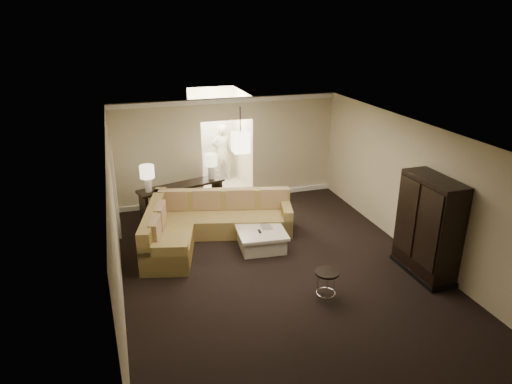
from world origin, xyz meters
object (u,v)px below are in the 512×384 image
object	(u,v)px
drink_table	(327,279)
person	(222,149)
console_table	(182,197)
coffee_table	(261,239)
sectional_sofa	(206,224)
armoire	(428,229)

from	to	relation	value
drink_table	person	xyz separation A→B (m)	(-0.28, 6.77, 0.58)
console_table	person	bearing A→B (deg)	39.61
drink_table	coffee_table	bearing A→B (deg)	103.44
person	console_table	bearing A→B (deg)	61.72
sectional_sofa	drink_table	distance (m)	3.34
coffee_table	drink_table	xyz separation A→B (m)	(0.52, -2.17, 0.17)
console_table	drink_table	world-z (taller)	console_table
sectional_sofa	console_table	size ratio (longest dim) A/B	1.64
sectional_sofa	person	world-z (taller)	person
sectional_sofa	coffee_table	world-z (taller)	sectional_sofa
sectional_sofa	person	xyz separation A→B (m)	(1.32, 3.83, 0.58)
drink_table	person	world-z (taller)	person
sectional_sofa	person	size ratio (longest dim) A/B	1.92
drink_table	person	bearing A→B (deg)	92.34
armoire	person	size ratio (longest dim) A/B	1.03
console_table	sectional_sofa	bearing A→B (deg)	-94.56
coffee_table	person	distance (m)	4.67
armoire	person	bearing A→B (deg)	110.67
console_table	armoire	xyz separation A→B (m)	(4.09, -4.15, 0.45)
sectional_sofa	coffee_table	bearing A→B (deg)	-21.10
console_table	person	world-z (taller)	person
person	drink_table	bearing A→B (deg)	98.05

